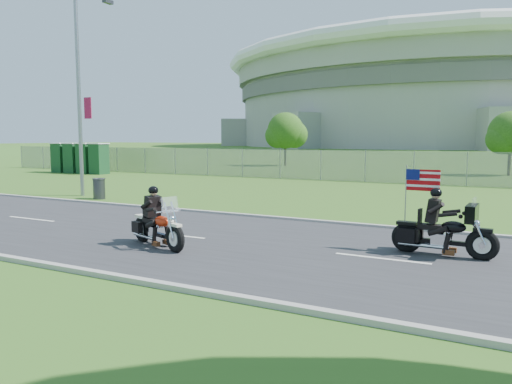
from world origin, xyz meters
The scene contains 16 objects.
ground centered at (0.00, 0.00, 0.00)m, with size 420.00×420.00×0.00m, color #39541A.
road centered at (0.00, 0.00, 0.02)m, with size 120.00×8.00×0.04m, color #28282B.
curb_north centered at (0.00, 4.05, 0.05)m, with size 120.00×0.18×0.12m, color #9E9B93.
curb_south centered at (0.00, -4.05, 0.05)m, with size 120.00×0.18×0.12m, color #9E9B93.
fence centered at (-5.00, 20.00, 1.00)m, with size 60.00×0.03×2.00m, color gray.
stadium centered at (-20.00, 170.00, 15.58)m, with size 140.40×140.40×29.20m.
streetlight centered at (-11.98, 6.22, 5.64)m, with size 0.90×2.46×10.00m.
porta_toilet_a centered at (-22.00, 17.00, 1.15)m, with size 1.10×1.10×2.30m, color #143F1E.
porta_toilet_b centered at (-23.40, 17.00, 1.15)m, with size 1.10×1.10×2.30m, color #143F1E.
porta_toilet_c centered at (-24.80, 17.00, 1.15)m, with size 1.10×1.10×2.30m, color #143F1E.
porta_toilet_d centered at (-26.20, 17.00, 1.15)m, with size 1.10×1.10×2.30m, color #143F1E.
tree_fence_near centered at (6.04, 30.04, 2.97)m, with size 3.52×3.28×4.75m.
tree_fence_mid centered at (-13.95, 34.04, 3.30)m, with size 3.96×3.69×5.30m.
motorcycle_lead centered at (-1.44, -1.36, 0.50)m, with size 2.26×1.13×1.59m.
motorcycle_follow centered at (5.18, 1.00, 0.56)m, with size 2.45×0.81×2.04m.
trash_can centered at (-10.33, 5.44, 0.46)m, with size 0.54×0.54×0.93m, color #333337.
Camera 1 is at (6.70, -11.30, 2.82)m, focal length 35.00 mm.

